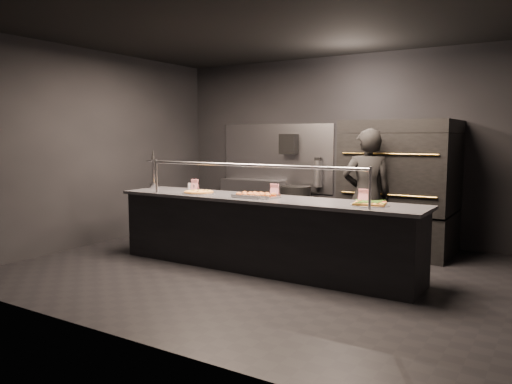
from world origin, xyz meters
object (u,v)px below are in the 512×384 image
towel_dispenser (289,144)px  beer_tap (153,177)px  square_pizza (370,204)px  worker (367,195)px  pizza_oven (400,186)px  prep_shelf (253,204)px  slider_tray_a (251,195)px  fire_extinguisher (318,173)px  round_pizza (199,192)px  trash_bin (296,211)px  service_counter (262,233)px  slider_tray_b (261,196)px

towel_dispenser → beer_tap: size_ratio=0.61×
square_pizza → worker: worker is taller
pizza_oven → towel_dispenser: bearing=166.9°
beer_tap → worker: (2.92, 1.00, -0.19)m
towel_dispenser → beer_tap: 2.55m
worker → prep_shelf: bearing=-53.7°
pizza_oven → prep_shelf: size_ratio=1.59×
slider_tray_a → worker: (1.10, 1.18, -0.05)m
fire_extinguisher → square_pizza: fire_extinguisher is taller
pizza_oven → square_pizza: bearing=-84.0°
beer_tap → square_pizza: bearing=-2.0°
fire_extinguisher → worker: bearing=-44.3°
round_pizza → slider_tray_a: size_ratio=1.12×
towel_dispenser → trash_bin: bearing=-44.8°
pizza_oven → fire_extinguisher: size_ratio=3.78×
towel_dispenser → slider_tray_a: (0.78, -2.46, -0.61)m
fire_extinguisher → round_pizza: fire_extinguisher is taller
service_counter → trash_bin: service_counter is taller
trash_bin → worker: size_ratio=0.48×
fire_extinguisher → beer_tap: (-1.60, -2.29, 0.02)m
fire_extinguisher → prep_shelf: bearing=-176.3°
slider_tray_a → worker: 1.61m
towel_dispenser → fire_extinguisher: 0.74m
pizza_oven → round_pizza: pizza_oven is taller
prep_shelf → square_pizza: square_pizza is taller
slider_tray_a → slider_tray_b: bearing=21.7°
slider_tray_b → worker: bearing=49.2°
slider_tray_b → square_pizza: (1.40, 0.01, -0.01)m
slider_tray_b → worker: 1.49m
slider_tray_b → pizza_oven: bearing=57.9°
prep_shelf → beer_tap: bearing=-99.0°
pizza_oven → towel_dispenser: (-2.10, 0.49, 0.58)m
service_counter → beer_tap: size_ratio=7.12×
service_counter → worker: worker is taller
pizza_oven → round_pizza: size_ratio=4.18×
beer_tap → square_pizza: (3.35, -0.12, -0.15)m
beer_tap → slider_tray_b: 1.96m
service_counter → trash_bin: 2.19m
fire_extinguisher → slider_tray_a: size_ratio=1.24×
service_counter → slider_tray_b: 0.48m
service_counter → round_pizza: 1.06m
beer_tap → trash_bin: bearing=56.1°
slider_tray_a → worker: size_ratio=0.23×
towel_dispenser → round_pizza: (-0.05, -2.47, -0.61)m
slider_tray_a → trash_bin: 2.29m
pizza_oven → slider_tray_a: pizza_oven is taller
pizza_oven → slider_tray_b: (-1.20, -1.92, -0.02)m
towel_dispenser → slider_tray_b: size_ratio=0.75×
beer_tap → round_pizza: beer_tap is taller
fire_extinguisher → worker: (1.32, -1.29, -0.17)m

